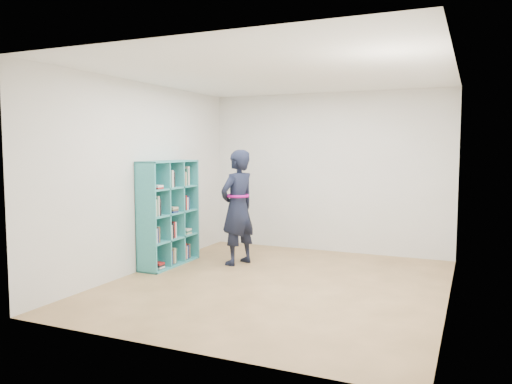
% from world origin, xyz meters
% --- Properties ---
extents(floor, '(4.50, 4.50, 0.00)m').
position_xyz_m(floor, '(0.00, 0.00, 0.00)').
color(floor, brown).
rests_on(floor, ground).
extents(ceiling, '(4.50, 4.50, 0.00)m').
position_xyz_m(ceiling, '(0.00, 0.00, 2.60)').
color(ceiling, white).
rests_on(ceiling, wall_back).
extents(wall_left, '(0.02, 4.50, 2.60)m').
position_xyz_m(wall_left, '(-2.00, 0.00, 1.30)').
color(wall_left, silver).
rests_on(wall_left, floor).
extents(wall_right, '(0.02, 4.50, 2.60)m').
position_xyz_m(wall_right, '(2.00, 0.00, 1.30)').
color(wall_right, silver).
rests_on(wall_right, floor).
extents(wall_back, '(4.00, 0.02, 2.60)m').
position_xyz_m(wall_back, '(0.00, 2.25, 1.30)').
color(wall_back, silver).
rests_on(wall_back, floor).
extents(wall_front, '(4.00, 0.02, 2.60)m').
position_xyz_m(wall_front, '(0.00, -2.25, 1.30)').
color(wall_front, silver).
rests_on(wall_front, floor).
extents(bookshelf, '(0.33, 1.14, 1.52)m').
position_xyz_m(bookshelf, '(-1.85, 0.34, 0.74)').
color(bookshelf, teal).
rests_on(bookshelf, floor).
extents(person, '(0.58, 0.71, 1.68)m').
position_xyz_m(person, '(-0.93, 0.79, 0.84)').
color(person, black).
rests_on(person, floor).
extents(smartphone, '(0.01, 0.11, 0.14)m').
position_xyz_m(smartphone, '(-1.05, 0.92, 0.95)').
color(smartphone, silver).
rests_on(smartphone, person).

